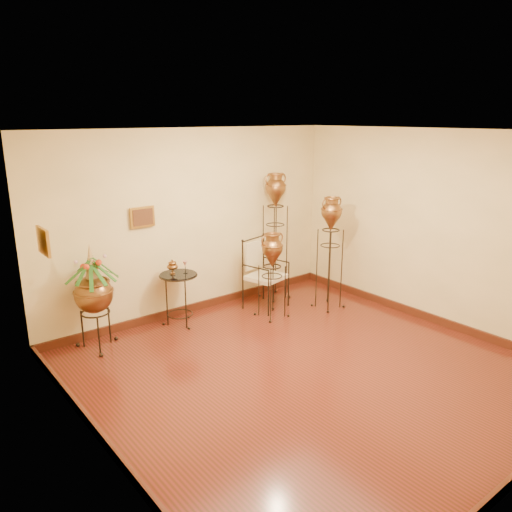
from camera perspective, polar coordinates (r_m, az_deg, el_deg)
ground at (r=6.21m, az=5.80°, el=-12.81°), size 5.00×5.00×0.00m
room_shell at (r=5.60m, az=6.19°, el=2.98°), size 5.02×5.02×2.81m
amphora_tall at (r=8.16m, az=2.20°, el=2.38°), size 0.55×0.55×2.11m
amphora_mid at (r=7.85m, az=8.44°, el=0.42°), size 0.50×0.50×1.80m
amphora_short at (r=7.48m, az=1.84°, el=-2.18°), size 0.53×0.53×1.32m
planter_urn at (r=6.73m, az=-18.10°, el=-3.70°), size 0.98×0.98×1.45m
armchair at (r=7.85m, az=1.14°, el=-2.06°), size 0.75×0.72×1.12m
side_table at (r=7.35m, az=-8.77°, el=-4.80°), size 0.59×0.59×0.98m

